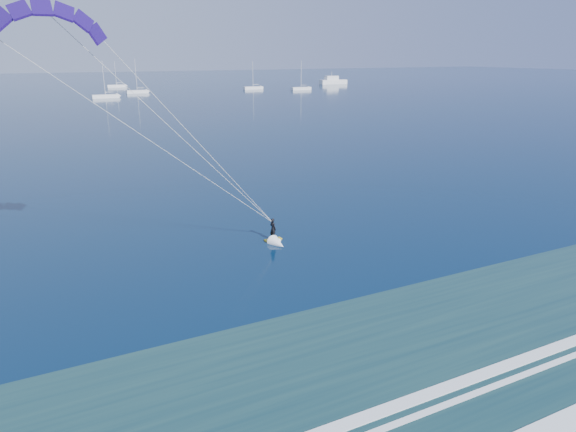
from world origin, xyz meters
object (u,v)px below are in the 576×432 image
Objects in this scene: kitesurfer_rig at (184,140)px; sailboat_6 at (301,88)px; sailboat_4 at (117,86)px; sailboat_5 at (253,88)px; motor_yacht at (333,81)px; sailboat_3 at (106,96)px; sailboat_7 at (137,91)px.

kitesurfer_rig reaches higher than sailboat_6.
sailboat_4 is 63.59m from sailboat_5.
motor_yacht is 54.13m from sailboat_5.
sailboat_3 is 0.97× the size of sailboat_7.
sailboat_6 is at bearing 4.11° from sailboat_3.
sailboat_6 is 0.92× the size of sailboat_7.
sailboat_3 is 79.22m from sailboat_6.
sailboat_7 is (1.43, -39.93, 0.02)m from sailboat_4.
sailboat_7 is at bearing -169.17° from motor_yacht.
sailboat_3 is at bearing -102.42° from sailboat_4.
kitesurfer_rig reaches higher than sailboat_7.
sailboat_7 reaches higher than sailboat_4.
sailboat_3 reaches higher than motor_yacht.
kitesurfer_rig is at bearing -114.19° from sailboat_5.
sailboat_7 is (14.12, 17.68, 0.01)m from sailboat_3.
sailboat_6 is (94.69, 161.62, -8.65)m from kitesurfer_rig.
sailboat_6 is 66.00m from sailboat_7.
sailboat_3 is at bearing 84.26° from kitesurfer_rig.
motor_yacht is 46.28m from sailboat_6.
sailboat_7 is at bearing 169.51° from sailboat_6.
sailboat_5 is at bearing 0.52° from sailboat_7.
kitesurfer_rig is 1.60× the size of sailboat_7.
kitesurfer_rig is 187.51m from sailboat_6.
kitesurfer_rig is 176.38m from sailboat_7.
kitesurfer_rig is 1.78× the size of sailboat_5.
sailboat_5 is (-50.85, -18.54, -0.87)m from motor_yacht.
kitesurfer_rig reaches higher than sailboat_3.
sailboat_3 is (15.67, 155.95, -8.65)m from kitesurfer_rig.
motor_yacht is (129.05, 192.61, -7.78)m from kitesurfer_rig.
kitesurfer_rig is 1.43× the size of motor_yacht.
sailboat_6 is at bearing 59.64° from kitesurfer_rig.
sailboat_5 is at bearing -159.97° from motor_yacht.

